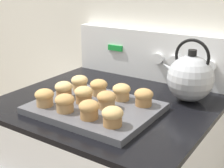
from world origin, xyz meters
name	(u,v)px	position (x,y,z in m)	size (l,w,h in m)	color
wall_back	(158,15)	(0.00, 0.71, 1.20)	(8.00, 0.05, 2.40)	silver
control_panel	(151,55)	(0.00, 0.66, 1.04)	(0.71, 0.07, 0.21)	white
muffin_pan	(95,108)	(0.01, 0.24, 0.95)	(0.39, 0.31, 0.02)	#4C4C51
muffin_r0_c0	(44,97)	(-0.12, 0.15, 0.99)	(0.06, 0.06, 0.06)	#A37A4C
muffin_r0_c1	(65,102)	(-0.03, 0.15, 0.99)	(0.06, 0.06, 0.06)	#A37A4C
muffin_r0_c2	(89,109)	(0.06, 0.15, 0.99)	(0.06, 0.06, 0.06)	olive
muffin_r0_c3	(113,116)	(0.14, 0.15, 0.99)	(0.06, 0.06, 0.06)	olive
muffin_r1_c0	(64,89)	(-0.12, 0.24, 0.99)	(0.06, 0.06, 0.06)	olive
muffin_r1_c1	(84,94)	(-0.03, 0.24, 0.99)	(0.06, 0.06, 0.06)	olive
muffin_r1_c2	(106,99)	(0.06, 0.24, 0.99)	(0.06, 0.06, 0.06)	#A37A4C
muffin_r2_c0	(80,83)	(-0.12, 0.32, 0.99)	(0.06, 0.06, 0.06)	tan
muffin_r2_c1	(99,87)	(-0.03, 0.32, 0.99)	(0.06, 0.06, 0.06)	tan
muffin_r2_c2	(122,91)	(0.06, 0.33, 0.99)	(0.06, 0.06, 0.06)	tan
muffin_r2_c3	(144,97)	(0.15, 0.33, 0.99)	(0.06, 0.06, 0.06)	olive
tea_kettle	(190,77)	(0.23, 0.50, 1.02)	(0.20, 0.16, 0.22)	#ADAFB5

